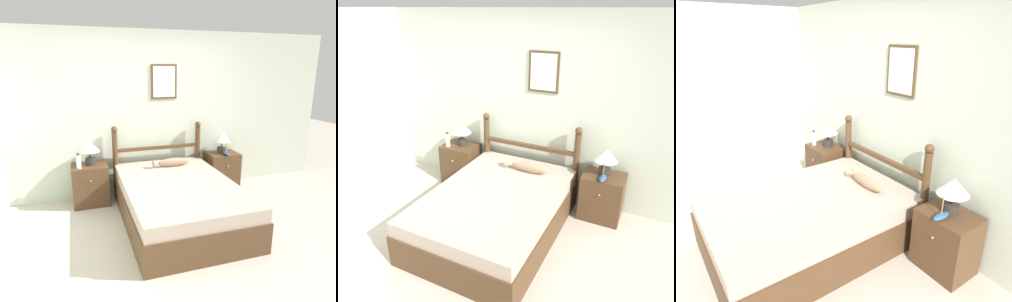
{
  "view_description": "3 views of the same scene",
  "coord_description": "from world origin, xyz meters",
  "views": [
    {
      "loc": [
        -1.07,
        -2.87,
        2.01
      ],
      "look_at": [
        0.11,
        0.91,
        0.89
      ],
      "focal_mm": 32.0,
      "sensor_mm": 36.0,
      "label": 1
    },
    {
      "loc": [
        1.77,
        -2.34,
        2.56
      ],
      "look_at": [
        0.06,
        1.06,
        0.88
      ],
      "focal_mm": 35.0,
      "sensor_mm": 36.0,
      "label": 2
    },
    {
      "loc": [
        2.61,
        -0.68,
        2.15
      ],
      "look_at": [
        0.07,
        1.1,
        0.94
      ],
      "focal_mm": 32.0,
      "sensor_mm": 36.0,
      "label": 3
    }
  ],
  "objects": [
    {
      "name": "nightstand_left",
      "position": [
        -0.93,
        1.47,
        0.31
      ],
      "size": [
        0.52,
        0.43,
        0.61
      ],
      "color": "#4C331E",
      "rests_on": "ground_plane"
    },
    {
      "name": "table_lamp_left",
      "position": [
        -0.91,
        1.5,
        0.86
      ],
      "size": [
        0.3,
        0.3,
        0.35
      ],
      "color": "#2D2823",
      "rests_on": "nightstand_left"
    },
    {
      "name": "model_boat",
      "position": [
        1.25,
        1.34,
        0.64
      ],
      "size": [
        0.08,
        0.2,
        0.23
      ],
      "color": "#335684",
      "rests_on": "nightstand_right"
    },
    {
      "name": "ground_plane",
      "position": [
        0.0,
        0.0,
        0.0
      ],
      "size": [
        16.0,
        16.0,
        0.0
      ],
      "primitive_type": "plane",
      "color": "#B7AD9E"
    },
    {
      "name": "headboard",
      "position": [
        0.16,
        1.59,
        0.62
      ],
      "size": [
        1.46,
        0.1,
        1.15
      ],
      "color": "#4C331E",
      "rests_on": "ground_plane"
    },
    {
      "name": "nightstand_right",
      "position": [
        1.25,
        1.47,
        0.31
      ],
      "size": [
        0.52,
        0.43,
        0.61
      ],
      "color": "#4C331E",
      "rests_on": "ground_plane"
    },
    {
      "name": "table_lamp_right",
      "position": [
        1.23,
        1.48,
        0.86
      ],
      "size": [
        0.3,
        0.3,
        0.35
      ],
      "color": "#2D2823",
      "rests_on": "nightstand_right"
    },
    {
      "name": "wall_back",
      "position": [
        0.0,
        1.73,
        1.28
      ],
      "size": [
        6.4,
        0.08,
        2.55
      ],
      "color": "beige",
      "rests_on": "ground_plane"
    },
    {
      "name": "fish_pillow",
      "position": [
        0.27,
        1.24,
        0.61
      ],
      "size": [
        0.57,
        0.12,
        0.13
      ],
      "color": "#997A5B",
      "rests_on": "bed"
    },
    {
      "name": "bottle",
      "position": [
        -1.07,
        1.36,
        0.72
      ],
      "size": [
        0.07,
        0.07,
        0.23
      ],
      "color": "white",
      "rests_on": "nightstand_left"
    },
    {
      "name": "bed",
      "position": [
        0.16,
        0.59,
        0.27
      ],
      "size": [
        1.45,
        2.09,
        0.54
      ],
      "color": "#4C331E",
      "rests_on": "ground_plane"
    }
  ]
}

